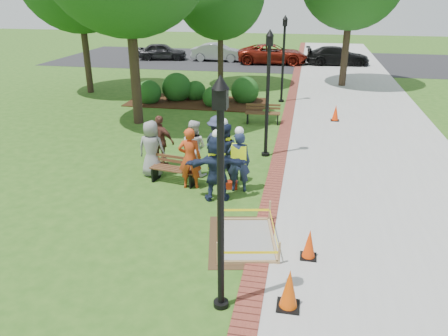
% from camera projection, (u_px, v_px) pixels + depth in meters
% --- Properties ---
extents(ground, '(100.00, 100.00, 0.00)m').
position_uv_depth(ground, '(196.00, 221.00, 11.01)').
color(ground, '#285116').
rests_on(ground, ground).
extents(sidewalk, '(6.00, 60.00, 0.02)m').
position_uv_depth(sidewalk, '(362.00, 121.00, 19.22)').
color(sidewalk, '#9E9E99').
rests_on(sidewalk, ground).
extents(brick_edging, '(0.50, 60.00, 0.03)m').
position_uv_depth(brick_edging, '(288.00, 117.00, 19.78)').
color(brick_edging, maroon).
rests_on(brick_edging, ground).
extents(mulch_bed, '(7.00, 3.00, 0.05)m').
position_uv_depth(mulch_bed, '(197.00, 102.00, 22.42)').
color(mulch_bed, '#381E0F').
rests_on(mulch_bed, ground).
extents(parking_lot, '(36.00, 12.00, 0.01)m').
position_uv_depth(parking_lot, '(278.00, 60.00, 35.53)').
color(parking_lot, black).
rests_on(parking_lot, ground).
extents(wet_concrete_pad, '(2.12, 2.59, 0.55)m').
position_uv_depth(wet_concrete_pad, '(246.00, 232.00, 10.06)').
color(wet_concrete_pad, '#47331E').
rests_on(wet_concrete_pad, ground).
extents(bench_near, '(1.51, 0.73, 0.78)m').
position_uv_depth(bench_near, '(174.00, 175.00, 13.11)').
color(bench_near, brown).
rests_on(bench_near, ground).
extents(bench_far, '(1.53, 0.60, 0.81)m').
position_uv_depth(bench_far, '(263.00, 117.00, 18.89)').
color(bench_far, '#4E371A').
rests_on(bench_far, ground).
extents(cone_front, '(0.42, 0.42, 0.83)m').
position_uv_depth(cone_front, '(289.00, 290.00, 7.87)').
color(cone_front, black).
rests_on(cone_front, ground).
extents(cone_back, '(0.36, 0.36, 0.70)m').
position_uv_depth(cone_back, '(309.00, 245.00, 9.38)').
color(cone_back, black).
rests_on(cone_back, ground).
extents(cone_far, '(0.37, 0.37, 0.72)m').
position_uv_depth(cone_far, '(335.00, 113.00, 19.18)').
color(cone_far, black).
rests_on(cone_far, ground).
extents(toolbox, '(0.48, 0.31, 0.22)m').
position_uv_depth(toolbox, '(230.00, 185.00, 12.77)').
color(toolbox, maroon).
rests_on(toolbox, ground).
extents(lamp_near, '(0.28, 0.28, 4.26)m').
position_uv_depth(lamp_near, '(221.00, 184.00, 7.13)').
color(lamp_near, black).
rests_on(lamp_near, ground).
extents(lamp_mid, '(0.28, 0.28, 4.26)m').
position_uv_depth(lamp_mid, '(268.00, 85.00, 14.39)').
color(lamp_mid, black).
rests_on(lamp_mid, ground).
extents(lamp_far, '(0.28, 0.28, 4.26)m').
position_uv_depth(lamp_far, '(284.00, 53.00, 21.65)').
color(lamp_far, black).
rests_on(lamp_far, ground).
extents(shrub_a, '(1.26, 1.26, 1.26)m').
position_uv_depth(shrub_a, '(150.00, 103.00, 22.36)').
color(shrub_a, '#184B15').
rests_on(shrub_a, ground).
extents(shrub_b, '(1.54, 1.54, 1.54)m').
position_uv_depth(shrub_b, '(177.00, 100.00, 22.94)').
color(shrub_b, '#184B15').
rests_on(shrub_b, ground).
extents(shrub_c, '(1.07, 1.07, 1.07)m').
position_uv_depth(shrub_c, '(213.00, 106.00, 21.72)').
color(shrub_c, '#184B15').
rests_on(shrub_c, ground).
extents(shrub_d, '(1.42, 1.42, 1.42)m').
position_uv_depth(shrub_d, '(245.00, 102.00, 22.49)').
color(shrub_d, '#184B15').
rests_on(shrub_d, ground).
extents(shrub_e, '(1.07, 1.07, 1.07)m').
position_uv_depth(shrub_e, '(196.00, 100.00, 23.02)').
color(shrub_e, '#184B15').
rests_on(shrub_e, ground).
extents(casual_person_a, '(0.58, 0.39, 1.76)m').
position_uv_depth(casual_person_a, '(152.00, 149.00, 13.37)').
color(casual_person_a, gray).
rests_on(casual_person_a, ground).
extents(casual_person_b, '(0.64, 0.47, 1.82)m').
position_uv_depth(casual_person_b, '(190.00, 158.00, 12.54)').
color(casual_person_b, '#BD3B16').
rests_on(casual_person_b, ground).
extents(casual_person_c, '(0.63, 0.48, 1.77)m').
position_uv_depth(casual_person_c, '(193.00, 148.00, 13.44)').
color(casual_person_c, silver).
rests_on(casual_person_c, ground).
extents(casual_person_d, '(0.62, 0.47, 1.71)m').
position_uv_depth(casual_person_d, '(160.00, 142.00, 14.07)').
color(casual_person_d, brown).
rests_on(casual_person_d, ground).
extents(casual_person_e, '(0.68, 0.66, 1.81)m').
position_uv_depth(casual_person_e, '(218.00, 144.00, 13.71)').
color(casual_person_e, '#2C314E').
rests_on(casual_person_e, ground).
extents(hivis_worker_a, '(0.67, 0.51, 2.02)m').
position_uv_depth(hivis_worker_a, '(217.00, 166.00, 11.79)').
color(hivis_worker_a, '#17213C').
rests_on(hivis_worker_a, ground).
extents(hivis_worker_b, '(0.61, 0.43, 1.93)m').
position_uv_depth(hivis_worker_b, '(239.00, 160.00, 12.32)').
color(hivis_worker_b, '#192942').
rests_on(hivis_worker_b, ground).
extents(hivis_worker_c, '(0.62, 0.42, 2.03)m').
position_uv_depth(hivis_worker_c, '(223.00, 152.00, 12.76)').
color(hivis_worker_c, '#1A1A43').
rests_on(hivis_worker_c, ground).
extents(parked_car_a, '(2.68, 4.74, 1.46)m').
position_uv_depth(parked_car_a, '(163.00, 60.00, 35.87)').
color(parked_car_a, black).
rests_on(parked_car_a, ground).
extents(parked_car_b, '(2.04, 4.61, 1.50)m').
position_uv_depth(parked_car_b, '(218.00, 61.00, 35.26)').
color(parked_car_b, gray).
rests_on(parked_car_b, ground).
extents(parked_car_c, '(2.44, 5.07, 1.62)m').
position_uv_depth(parked_car_c, '(272.00, 64.00, 33.97)').
color(parked_car_c, maroon).
rests_on(parked_car_c, ground).
extents(parked_car_d, '(2.37, 4.73, 1.49)m').
position_uv_depth(parked_car_d, '(337.00, 65.00, 33.40)').
color(parked_car_d, black).
rests_on(parked_car_d, ground).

